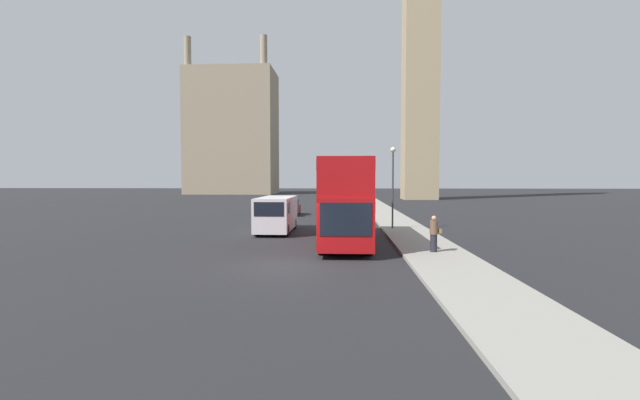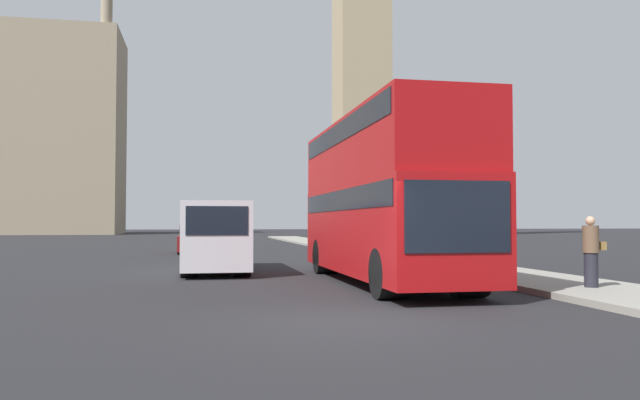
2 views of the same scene
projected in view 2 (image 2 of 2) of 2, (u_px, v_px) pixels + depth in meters
The scene contains 7 objects.
ground_plane at pixel (356, 320), 10.75m from camera, with size 300.00×300.00×0.00m, color black.
building_block_distant at pixel (48, 132), 91.71m from camera, with size 20.84×13.37×36.40m.
red_double_decker_bus at pixel (383, 193), 17.45m from camera, with size 2.59×10.22×4.55m.
white_van at pixel (215, 235), 21.25m from camera, with size 2.17×6.13×2.35m.
pedestrian at pixel (591, 252), 14.88m from camera, with size 0.54×0.38×1.69m.
street_lamp at pixel (419, 167), 24.29m from camera, with size 0.36×0.36×5.61m.
parked_sedan at pixel (194, 240), 34.55m from camera, with size 1.72×4.45×1.59m.
Camera 2 is at (-2.66, -10.50, 1.69)m, focal length 35.00 mm.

